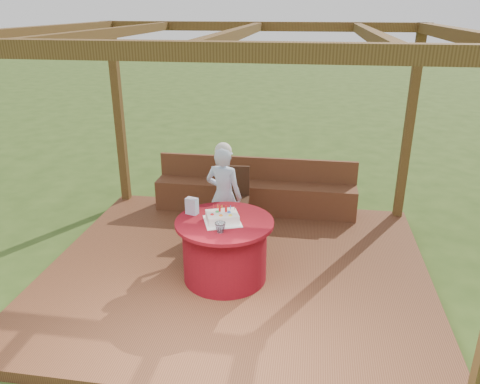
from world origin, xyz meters
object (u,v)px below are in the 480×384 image
chair (233,195)px  elderly_woman (224,194)px  bench (255,194)px  birthday_cake (222,217)px  gift_bag (192,206)px  drinking_glass (220,227)px  table (225,249)px

chair → elderly_woman: size_ratio=0.64×
elderly_woman → chair: bearing=84.5°
bench → birthday_cake: bearing=-93.5°
birthday_cake → gift_bag: (-0.38, 0.15, 0.04)m
birthday_cake → gift_bag: size_ratio=2.61×
drinking_glass → elderly_woman: bearing=99.1°
chair → birthday_cake: 1.36m
chair → gift_bag: bearing=-103.2°
table → chair: bearing=95.4°
elderly_woman → drinking_glass: (0.18, -1.11, 0.08)m
bench → table: bearing=-92.9°
bench → elderly_woman: bearing=-103.6°
birthday_cake → bench: bearing=86.5°
chair → table: bearing=-84.6°
bench → elderly_woman: elderly_woman is taller
chair → elderly_woman: (-0.04, -0.47, 0.20)m
chair → elderly_woman: 0.51m
birthday_cake → gift_bag: bearing=158.2°
gift_bag → elderly_woman: bearing=89.2°
bench → chair: chair is taller
birthday_cake → drinking_glass: size_ratio=4.32×
gift_bag → drinking_glass: 0.58m
bench → drinking_glass: (-0.09, -2.22, 0.51)m
gift_bag → chair: bearing=94.0°
chair → drinking_glass: size_ratio=7.64×
bench → table: (-0.10, -1.94, 0.10)m
chair → gift_bag: gift_bag is taller
gift_bag → drinking_glass: (0.41, -0.41, -0.04)m
bench → gift_bag: size_ratio=15.83×
chair → birthday_cake: size_ratio=1.77×
table → bench: bearing=87.1°
bench → birthday_cake: size_ratio=6.05×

